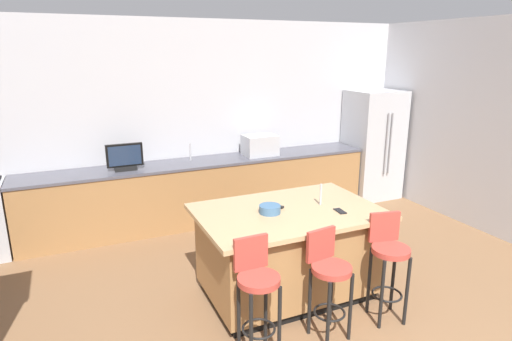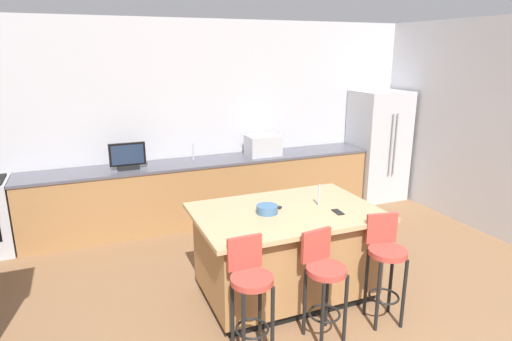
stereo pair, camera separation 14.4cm
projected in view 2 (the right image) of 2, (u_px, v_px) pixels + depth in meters
The scene contains 15 objects.
wall_back at pixel (203, 120), 6.32m from camera, with size 7.13×0.12×2.83m, color #BCBCC1.
wall_right at pixel (504, 130), 5.53m from camera, with size 0.12×4.93×2.83m, color #BCBCC1.
counter_back at pixel (208, 191), 6.22m from camera, with size 4.97×0.62×0.90m.
kitchen_island at pixel (285, 252), 4.31m from camera, with size 1.78×1.19×0.91m.
refrigerator at pixel (378, 145), 7.11m from camera, with size 0.82×0.75×1.78m.
microwave at pixel (263, 145), 6.37m from camera, with size 0.48×0.36×0.30m, color #B7BABF.
tv_monitor at pixel (128, 157), 5.61m from camera, with size 0.46×0.16×0.35m.
sink_faucet_back at pixel (193, 152), 6.09m from camera, with size 0.02×0.02×0.24m, color #B2B2B7.
sink_faucet_island at pixel (319, 195), 4.29m from camera, with size 0.02×0.02×0.22m, color #B2B2B7.
bar_stool_left at pixel (250, 288), 3.40m from camera, with size 0.34×0.34×0.99m.
bar_stool_center at pixel (324, 277), 3.62m from camera, with size 0.34×0.36×0.95m.
bar_stool_right at pixel (385, 260), 3.85m from camera, with size 0.35×0.36×1.00m.
fruit_bowl at pixel (267, 209), 4.11m from camera, with size 0.21×0.21×0.08m, color #3F668C.
cell_phone at pixel (338, 212), 4.14m from camera, with size 0.07×0.15×0.01m, color black.
tv_remote at pixel (273, 206), 4.27m from camera, with size 0.04×0.17×0.02m, color black.
Camera 2 is at (-1.66, -1.58, 2.41)m, focal length 30.21 mm.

